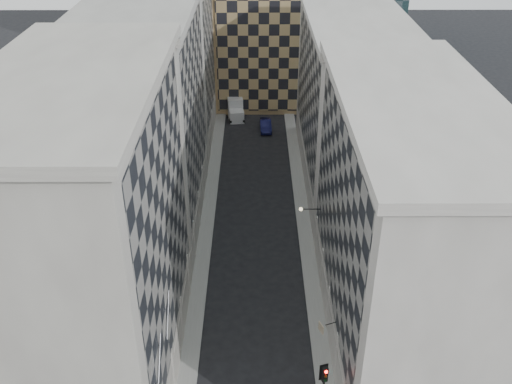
{
  "coord_description": "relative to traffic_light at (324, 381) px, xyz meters",
  "views": [
    {
      "loc": [
        -0.09,
        -20.56,
        34.46
      ],
      "look_at": [
        0.01,
        15.6,
        13.03
      ],
      "focal_mm": 40.0,
      "sensor_mm": 36.0,
      "label": 1
    }
  ],
  "objects": [
    {
      "name": "sidewalk_east",
      "position": [
        0.64,
        23.85,
        -3.6
      ],
      "size": [
        1.5,
        100.0,
        0.15
      ],
      "primitive_type": "cube",
      "color": "gray",
      "rests_on": "ground"
    },
    {
      "name": "bldg_left_b",
      "position": [
        -15.49,
        26.85,
        7.65
      ],
      "size": [
        10.8,
        22.8,
        22.7
      ],
      "color": "gray",
      "rests_on": "ground"
    },
    {
      "name": "bldg_right_b",
      "position": [
        6.28,
        35.85,
        6.17
      ],
      "size": [
        10.8,
        28.8,
        19.7
      ],
      "color": "#ABA59C",
      "rests_on": "ground"
    },
    {
      "name": "bldg_left_c",
      "position": [
        -15.49,
        48.85,
        7.15
      ],
      "size": [
        10.8,
        22.8,
        21.7
      ],
      "color": "gray",
      "rests_on": "ground"
    },
    {
      "name": "sidewalk_west",
      "position": [
        -9.86,
        23.85,
        -3.6
      ],
      "size": [
        1.5,
        100.0,
        0.15
      ],
      "primitive_type": "cube",
      "color": "gray",
      "rests_on": "ground"
    },
    {
      "name": "shop_sign",
      "position": [
        0.34,
        4.93,
        0.16
      ],
      "size": [
        1.29,
        0.74,
        0.86
      ],
      "rotation": [
        0.0,
        0.0,
        0.37
      ],
      "color": "black",
      "rests_on": "ground"
    },
    {
      "name": "traffic_light",
      "position": [
        0.0,
        0.0,
        0.0
      ],
      "size": [
        0.61,
        0.59,
        4.92
      ],
      "rotation": [
        0.0,
        0.0,
        0.29
      ],
      "color": "black",
      "rests_on": "sidewalk_east"
    },
    {
      "name": "bldg_left_a",
      "position": [
        -15.49,
        4.85,
        8.15
      ],
      "size": [
        10.8,
        22.8,
        23.7
      ],
      "color": "gray",
      "rests_on": "ground"
    },
    {
      "name": "box_truck",
      "position": [
        -7.61,
        54.16,
        -2.37
      ],
      "size": [
        2.86,
        5.67,
        2.99
      ],
      "rotation": [
        0.0,
        0.0,
        0.12
      ],
      "color": "silver",
      "rests_on": "ground"
    },
    {
      "name": "dark_car",
      "position": [
        -3.09,
        49.09,
        -2.93
      ],
      "size": [
        1.73,
        4.59,
        1.5
      ],
      "primitive_type": "imported",
      "rotation": [
        0.0,
        0.0,
        0.03
      ],
      "color": "#10123E",
      "rests_on": "ground"
    },
    {
      "name": "flagpoles_left",
      "position": [
        -10.51,
        -0.15,
        4.32
      ],
      "size": [
        0.1,
        6.33,
        2.33
      ],
      "color": "gray",
      "rests_on": "ground"
    },
    {
      "name": "bldg_right_a",
      "position": [
        6.27,
        8.85,
        6.65
      ],
      "size": [
        10.8,
        26.8,
        20.7
      ],
      "color": "#ABA59C",
      "rests_on": "ground"
    },
    {
      "name": "tan_block",
      "position": [
        -2.61,
        61.75,
        5.76
      ],
      "size": [
        16.8,
        14.8,
        18.8
      ],
      "color": "tan",
      "rests_on": "ground"
    },
    {
      "name": "bracket_lamp",
      "position": [
        -0.23,
        17.85,
        2.52
      ],
      "size": [
        1.98,
        0.36,
        0.36
      ],
      "color": "black",
      "rests_on": "ground"
    }
  ]
}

